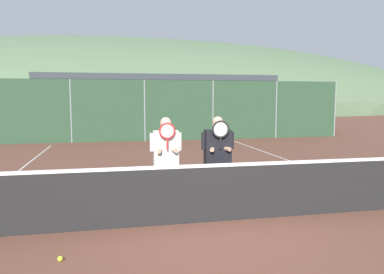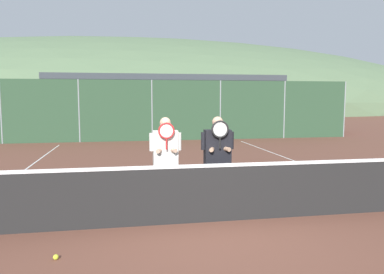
{
  "view_description": "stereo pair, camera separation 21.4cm",
  "coord_description": "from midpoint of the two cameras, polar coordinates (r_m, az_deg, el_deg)",
  "views": [
    {
      "loc": [
        -1.51,
        -5.81,
        2.04
      ],
      "look_at": [
        -0.08,
        0.9,
        1.32
      ],
      "focal_mm": 35.0,
      "sensor_mm": 36.0,
      "label": 1
    },
    {
      "loc": [
        -1.3,
        -5.85,
        2.04
      ],
      "look_at": [
        -0.08,
        0.9,
        1.32
      ],
      "focal_mm": 35.0,
      "sensor_mm": 36.0,
      "label": 2
    }
  ],
  "objects": [
    {
      "name": "tennis_ball_on_court",
      "position": [
        5.23,
        -18.9,
        -16.93
      ],
      "size": [
        0.07,
        0.07,
        0.07
      ],
      "color": "#CCDB33",
      "rests_on": "ground_plane"
    },
    {
      "name": "hill_distant",
      "position": [
        66.62,
        -9.07,
        4.15
      ],
      "size": [
        117.59,
        65.33,
        22.86
      ],
      "color": "#5B7551",
      "rests_on": "ground_plane"
    },
    {
      "name": "player_center_left",
      "position": [
        6.81,
        4.81,
        -2.72
      ],
      "size": [
        0.61,
        0.34,
        1.71
      ],
      "color": "#232838",
      "rests_on": "ground_plane"
    },
    {
      "name": "car_center",
      "position": [
        21.46,
        5.55,
        2.98
      ],
      "size": [
        4.63,
        2.05,
        1.83
      ],
      "color": "black",
      "rests_on": "ground_plane"
    },
    {
      "name": "ground_plane",
      "position": [
        6.33,
        3.19,
        -12.83
      ],
      "size": [
        120.0,
        120.0,
        0.0
      ],
      "primitive_type": "plane",
      "color": "brown"
    },
    {
      "name": "fence_back",
      "position": [
        17.89,
        -5.77,
        4.04
      ],
      "size": [
        20.14,
        0.06,
        2.89
      ],
      "color": "gray",
      "rests_on": "ground_plane"
    },
    {
      "name": "car_right_of_center",
      "position": [
        23.51,
        17.08,
        2.84
      ],
      "size": [
        4.01,
        2.08,
        1.67
      ],
      "color": "maroon",
      "rests_on": "ground_plane"
    },
    {
      "name": "player_leftmost",
      "position": [
        6.67,
        -3.14,
        -3.02
      ],
      "size": [
        0.57,
        0.34,
        1.7
      ],
      "color": "white",
      "rests_on": "ground_plane"
    },
    {
      "name": "court_line_right_sideline",
      "position": [
        10.61,
        21.42,
        -5.51
      ],
      "size": [
        0.05,
        16.0,
        0.01
      ],
      "primitive_type": "cube",
      "color": "white",
      "rests_on": "ground_plane"
    },
    {
      "name": "clubhouse_building",
      "position": [
        25.38,
        -3.82,
        5.34
      ],
      "size": [
        14.89,
        5.5,
        3.48
      ],
      "color": "#9EA3A8",
      "rests_on": "ground_plane"
    },
    {
      "name": "tennis_net",
      "position": [
        6.19,
        3.21,
        -8.43
      ],
      "size": [
        11.06,
        0.09,
        1.07
      ],
      "color": "gray",
      "rests_on": "ground_plane"
    },
    {
      "name": "car_far_left",
      "position": [
        21.28,
        -21.29,
        2.43
      ],
      "size": [
        4.55,
        1.91,
        1.7
      ],
      "color": "slate",
      "rests_on": "ground_plane"
    },
    {
      "name": "car_left_of_center",
      "position": [
        21.09,
        -7.9,
        2.78
      ],
      "size": [
        4.07,
        1.94,
        1.73
      ],
      "color": "slate",
      "rests_on": "ground_plane"
    }
  ]
}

